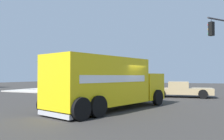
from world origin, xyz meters
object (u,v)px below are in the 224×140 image
object	(u,v)px
pickup_tan	(181,89)
delivery_truck	(108,83)
vending_machine_red	(48,82)
palm_tree_far	(46,67)
sedan_silver	(114,87)

from	to	relation	value
pickup_tan	delivery_truck	bearing A→B (deg)	163.13
pickup_tan	vending_machine_red	xyz separation A→B (m)	(2.07, 16.42, 0.34)
palm_tree_far	pickup_tan	bearing A→B (deg)	-101.28
palm_tree_far	vending_machine_red	bearing A→B (deg)	-134.62
vending_machine_red	sedan_silver	bearing A→B (deg)	-88.17
delivery_truck	palm_tree_far	distance (m)	19.97
delivery_truck	sedan_silver	distance (m)	12.66
pickup_tan	palm_tree_far	xyz separation A→B (m)	(3.58, 17.95, 2.41)
delivery_truck	sedan_silver	size ratio (longest dim) A/B	1.91
vending_machine_red	palm_tree_far	world-z (taller)	palm_tree_far
delivery_truck	sedan_silver	xyz separation A→B (m)	(11.75, 4.61, -0.88)
delivery_truck	vending_machine_red	size ratio (longest dim) A/B	4.60
sedan_silver	pickup_tan	bearing A→B (deg)	-107.55
sedan_silver	vending_machine_red	size ratio (longest dim) A/B	2.40
delivery_truck	sedan_silver	world-z (taller)	delivery_truck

